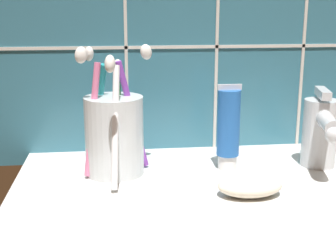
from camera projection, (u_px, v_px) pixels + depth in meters
The scene contains 6 objects.
sink_counter at pixel (232, 192), 63.22cm from camera, with size 59.04×37.01×2.00cm, color silver.
tile_wall_backsplash at pixel (208, 8), 75.27cm from camera, with size 69.04×1.72×50.16cm.
toothbrush_cup at pixel (114, 132), 66.24cm from camera, with size 11.28×15.75×18.44cm.
toothpaste_tube at pixel (228, 128), 68.13cm from camera, with size 3.47×3.30×12.66cm.
sink_faucet at pixel (321, 130), 68.83cm from camera, with size 5.78×12.56×11.72cm.
soap_bar at pixel (250, 186), 59.38cm from camera, with size 8.27×5.27×2.59cm, color silver.
Camera 1 is at (-15.74, -57.52, 25.42)cm, focal length 50.00 mm.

